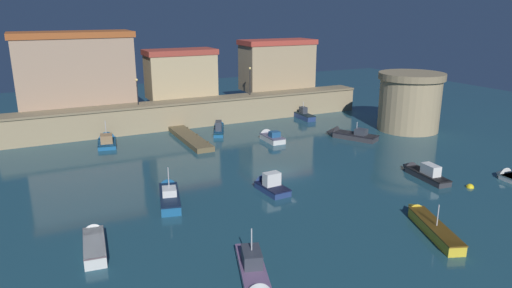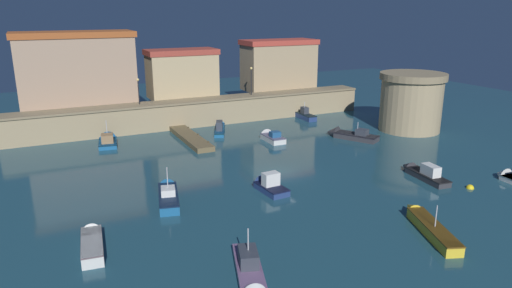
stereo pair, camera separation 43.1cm
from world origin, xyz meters
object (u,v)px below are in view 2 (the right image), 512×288
Objects in this scene: mooring_buoy_0 at (470,188)px; moored_boat_2 at (271,137)px; moored_boat_5 at (220,127)px; moored_boat_4 at (267,184)px; quay_lamp_0 at (138,87)px; fortress_tower at (411,101)px; moored_boat_7 at (92,241)px; quay_lamp_1 at (251,77)px; moored_boat_6 at (251,276)px; moored_boat_3 at (108,140)px; moored_boat_11 at (348,135)px; moored_boat_0 at (303,114)px; moored_boat_1 at (422,172)px; moored_boat_10 at (428,225)px; moored_boat_8 at (168,193)px.

moored_boat_2 is at bearing 111.68° from mooring_buoy_0.
moored_boat_4 is at bearing -167.04° from moored_boat_5.
quay_lamp_0 reaches higher than moored_boat_4.
fortress_tower reaches higher than moored_boat_7.
moored_boat_2 is at bearing -103.62° from quay_lamp_1.
moored_boat_2 is at bearing 168.34° from moored_boat_6.
moored_boat_7 is (-18.24, -24.10, 0.00)m from moored_boat_5.
quay_lamp_1 is (-15.18, 14.14, 2.20)m from fortress_tower.
mooring_buoy_0 is at bearing -56.55° from quay_lamp_0.
moored_boat_3 is at bearing -138.33° from quay_lamp_0.
fortress_tower is at bearing -72.12° from moored_boat_4.
mooring_buoy_0 is (5.67, -31.58, -5.84)m from quay_lamp_1.
moored_boat_11 is at bearing 151.97° from moored_boat_6.
fortress_tower is 20.86m from quay_lamp_1.
moored_boat_6 is 10.94m from moored_boat_7.
moored_boat_6 is at bearing -168.38° from mooring_buoy_0.
moored_boat_4 is 20.53m from moored_boat_5.
moored_boat_7 is 33.77m from moored_boat_11.
moored_boat_0 reaches higher than moored_boat_5.
quay_lamp_0 is 30.20m from moored_boat_7.
moored_boat_6 is at bearing -115.24° from quay_lamp_1.
fortress_tower reaches higher than quay_lamp_1.
moored_boat_5 is at bearing 30.17° from moored_boat_1.
quay_lamp_0 is at bearing 38.76° from moored_boat_10.
moored_boat_1 is at bearing 174.59° from moored_boat_0.
moored_boat_7 is (-21.94, -17.50, 0.01)m from moored_boat_2.
quay_lamp_1 is 5.76× the size of mooring_buoy_0.
moored_boat_5 is at bearing 29.51° from moored_boat_2.
fortress_tower is 1.84× the size of moored_boat_2.
moored_boat_0 is at bearing 87.91° from mooring_buoy_0.
moored_boat_3 reaches higher than moored_boat_0.
moored_boat_2 is 9.19m from moored_boat_11.
moored_boat_11 is (24.06, 8.73, -0.06)m from moored_boat_8.
moored_boat_8 is (6.52, 5.62, 0.04)m from moored_boat_7.
moored_boat_7 is (-24.55, -28.26, -5.42)m from quay_lamp_1.
moored_boat_5 is (-6.31, -4.16, -5.42)m from quay_lamp_1.
moored_boat_3 is at bearing 69.22° from moored_boat_2.
moored_boat_8 is 10.29× the size of mooring_buoy_0.
quay_lamp_0 is at bearing 41.23° from moored_boat_1.
moored_boat_0 is 11.44m from moored_boat_11.
quay_lamp_0 is (-30.38, 14.14, 1.87)m from fortress_tower.
quay_lamp_0 reaches higher than moored_boat_8.
quay_lamp_0 is 0.47× the size of moored_boat_8.
moored_boat_10 is at bearing -118.74° from moored_boat_8.
moored_boat_6 reaches higher than moored_boat_5.
moored_boat_1 is at bearing 129.99° from moored_boat_6.
moored_boat_7 is at bearing 144.17° from moored_boat_8.
moored_boat_5 is at bearing -146.62° from quay_lamp_1.
moored_boat_0 reaches higher than moored_boat_4.
mooring_buoy_0 is at bearing -97.28° from moored_boat_8.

